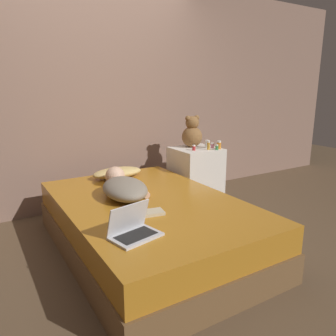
{
  "coord_description": "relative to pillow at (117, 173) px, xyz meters",
  "views": [
    {
      "loc": [
        -1.22,
        -2.33,
        1.38
      ],
      "look_at": [
        0.35,
        0.26,
        0.63
      ],
      "focal_mm": 35.0,
      "sensor_mm": 36.0,
      "label": 1
    }
  ],
  "objects": [
    {
      "name": "book",
      "position": [
        -0.21,
        -1.09,
        -0.04
      ],
      "size": [
        0.25,
        0.16,
        0.02
      ],
      "rotation": [
        0.0,
        0.0,
        -0.17
      ],
      "color": "#C6B793",
      "rests_on": "bed"
    },
    {
      "name": "bottle_amber",
      "position": [
        1.02,
        -0.24,
        0.24
      ],
      "size": [
        0.03,
        0.03,
        0.1
      ],
      "color": "gold",
      "rests_on": "nightstand"
    },
    {
      "name": "nightstand",
      "position": [
        0.95,
        -0.09,
        -0.16
      ],
      "size": [
        0.51,
        0.49,
        0.69
      ],
      "color": "silver",
      "rests_on": "ground_plane"
    },
    {
      "name": "bottle_orange",
      "position": [
        1.15,
        -0.26,
        0.23
      ],
      "size": [
        0.05,
        0.05,
        0.09
      ],
      "color": "orange",
      "rests_on": "nightstand"
    },
    {
      "name": "teddy_bear",
      "position": [
        0.96,
        0.0,
        0.35
      ],
      "size": [
        0.24,
        0.24,
        0.37
      ],
      "color": "brown",
      "rests_on": "nightstand"
    },
    {
      "name": "person_lying",
      "position": [
        -0.18,
        -0.58,
        0.03
      ],
      "size": [
        0.46,
        0.79,
        0.19
      ],
      "rotation": [
        0.0,
        0.0,
        -0.17
      ],
      "color": "gray",
      "rests_on": "bed"
    },
    {
      "name": "wall_back",
      "position": [
        -0.06,
        0.52,
        0.8
      ],
      "size": [
        8.0,
        0.06,
        2.6
      ],
      "color": "#846656",
      "rests_on": "ground_plane"
    },
    {
      "name": "bottle_red",
      "position": [
        0.85,
        -0.19,
        0.22
      ],
      "size": [
        0.04,
        0.04,
        0.06
      ],
      "color": "#B72D2D",
      "rests_on": "nightstand"
    },
    {
      "name": "ground_plane",
      "position": [
        -0.06,
        -0.8,
        -0.5
      ],
      "size": [
        12.0,
        12.0,
        0.0
      ],
      "primitive_type": "plane",
      "color": "brown"
    },
    {
      "name": "bed",
      "position": [
        -0.06,
        -0.8,
        -0.28
      ],
      "size": [
        1.38,
        2.09,
        0.45
      ],
      "color": "brown",
      "rests_on": "ground_plane"
    },
    {
      "name": "bottle_green",
      "position": [
        1.09,
        -0.3,
        0.22
      ],
      "size": [
        0.03,
        0.03,
        0.06
      ],
      "color": "#3D8E4C",
      "rests_on": "nightstand"
    },
    {
      "name": "bottle_white",
      "position": [
        1.08,
        -0.14,
        0.23
      ],
      "size": [
        0.05,
        0.05,
        0.09
      ],
      "color": "white",
      "rests_on": "nightstand"
    },
    {
      "name": "laptop",
      "position": [
        -0.46,
        -1.36,
        -0.0
      ],
      "size": [
        0.35,
        0.27,
        0.21
      ],
      "rotation": [
        0.0,
        0.0,
        0.23
      ],
      "color": "silver",
      "rests_on": "bed"
    },
    {
      "name": "pillow",
      "position": [
        0.0,
        0.0,
        0.0
      ],
      "size": [
        0.53,
        0.26,
        0.11
      ],
      "color": "tan",
      "rests_on": "bed"
    },
    {
      "name": "bottle_pink",
      "position": [
        1.12,
        -0.18,
        0.22
      ],
      "size": [
        0.04,
        0.04,
        0.06
      ],
      "color": "pink",
      "rests_on": "nightstand"
    }
  ]
}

